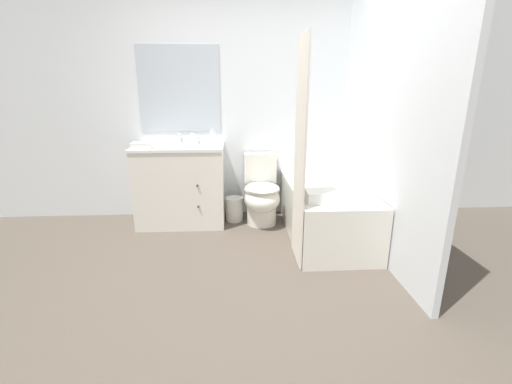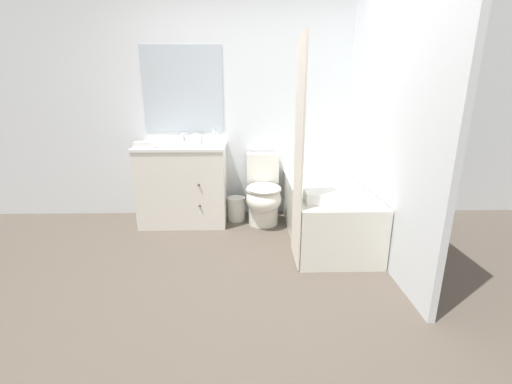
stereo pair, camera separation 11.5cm
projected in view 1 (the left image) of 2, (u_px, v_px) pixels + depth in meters
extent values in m
plane|color=brown|center=(250.00, 284.00, 2.68)|extent=(14.00, 14.00, 0.00)
cube|color=silver|center=(243.00, 109.00, 3.93)|extent=(8.00, 0.05, 2.50)
cube|color=#B2BCC6|center=(179.00, 89.00, 3.80)|extent=(0.90, 0.01, 0.93)
cube|color=silver|center=(375.00, 114.00, 3.19)|extent=(0.05, 2.65, 2.50)
cube|color=silver|center=(181.00, 186.00, 3.83)|extent=(0.94, 0.57, 0.86)
cube|color=white|center=(179.00, 147.00, 3.70)|extent=(0.96, 0.59, 0.03)
cylinder|color=silver|center=(179.00, 150.00, 3.71)|extent=(0.28, 0.28, 0.10)
sphere|color=#382D23|center=(197.00, 186.00, 3.53)|extent=(0.02, 0.02, 0.02)
sphere|color=#382D23|center=(198.00, 207.00, 3.60)|extent=(0.02, 0.02, 0.02)
cylinder|color=silver|center=(181.00, 141.00, 3.86)|extent=(0.04, 0.04, 0.04)
cylinder|color=silver|center=(180.00, 136.00, 3.81)|extent=(0.02, 0.11, 0.09)
cylinder|color=silver|center=(176.00, 141.00, 3.86)|extent=(0.03, 0.03, 0.04)
cylinder|color=silver|center=(186.00, 141.00, 3.87)|extent=(0.03, 0.03, 0.04)
cylinder|color=silver|center=(262.00, 214.00, 3.88)|extent=(0.33, 0.33, 0.23)
ellipsoid|color=silver|center=(262.00, 199.00, 3.76)|extent=(0.39, 0.48, 0.29)
torus|color=silver|center=(262.00, 189.00, 3.73)|extent=(0.39, 0.39, 0.04)
cube|color=silver|center=(260.00, 167.00, 4.00)|extent=(0.37, 0.18, 0.34)
ellipsoid|color=silver|center=(262.00, 187.00, 3.73)|extent=(0.37, 0.46, 0.02)
cube|color=silver|center=(325.00, 211.00, 3.52)|extent=(0.73, 1.49, 0.53)
cube|color=#A5A7A2|center=(326.00, 186.00, 3.45)|extent=(0.61, 1.37, 0.01)
cube|color=silver|center=(300.00, 156.00, 2.82)|extent=(0.02, 0.44, 1.87)
cylinder|color=silver|center=(234.00, 209.00, 3.96)|extent=(0.20, 0.20, 0.27)
cube|color=silver|center=(193.00, 140.00, 3.80)|extent=(0.14, 0.14, 0.09)
ellipsoid|color=white|center=(193.00, 135.00, 3.79)|extent=(0.06, 0.04, 0.03)
cylinder|color=silver|center=(213.00, 138.00, 3.70)|extent=(0.05, 0.05, 0.15)
cylinder|color=silver|center=(213.00, 129.00, 3.68)|extent=(0.03, 0.03, 0.03)
cube|color=white|center=(142.00, 146.00, 3.49)|extent=(0.20, 0.13, 0.06)
cube|color=white|center=(322.00, 196.00, 2.96)|extent=(0.28, 0.22, 0.10)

